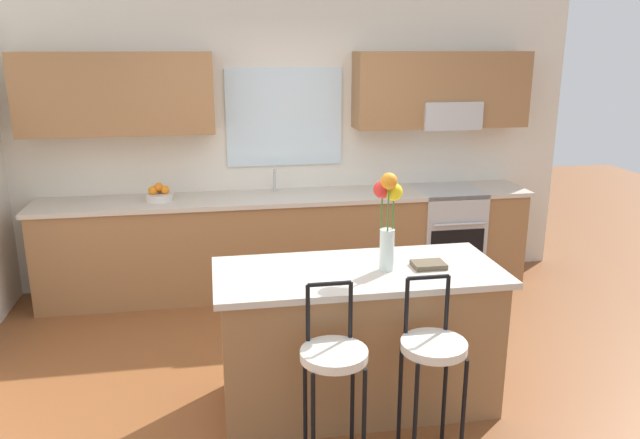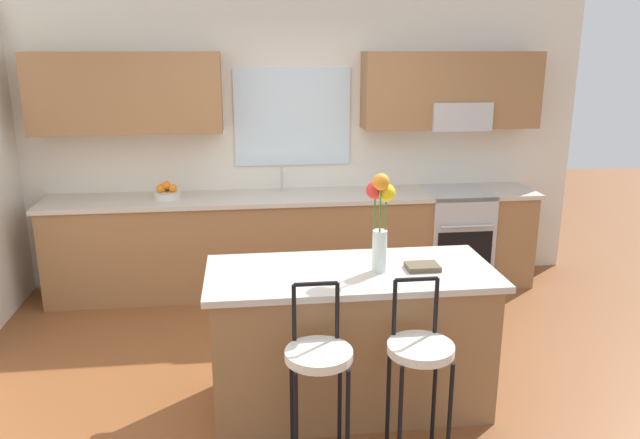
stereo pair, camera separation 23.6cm
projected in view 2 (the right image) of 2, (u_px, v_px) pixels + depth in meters
The scene contains 11 objects.
ground_plane at pixel (318, 378), 4.34m from camera, with size 14.00×14.00×0.00m, color brown.
back_wall_assembly at pixel (296, 127), 5.83m from camera, with size 5.60×0.50×2.70m.
counter_run at pixel (296, 242), 5.84m from camera, with size 4.56×0.64×0.92m.
sink_faucet at pixel (282, 177), 5.80m from camera, with size 0.02×0.13×0.23m.
oven_range at pixel (454, 237), 6.00m from camera, with size 0.60×0.64×0.92m.
kitchen_island at pixel (350, 338), 3.92m from camera, with size 1.78×0.78×0.92m.
bar_stool_near at pixel (319, 363), 3.26m from camera, with size 0.36×0.36×1.04m.
bar_stool_middle at pixel (420, 356), 3.33m from camera, with size 0.36×0.36×1.04m.
flower_vase at pixel (380, 213), 3.68m from camera, with size 0.17×0.18×0.62m.
cookbook at pixel (422, 267), 3.81m from camera, with size 0.20×0.15×0.03m, color brown.
fruit_bowl_oranges at pixel (167, 193), 5.57m from camera, with size 0.24×0.24×0.16m.
Camera 2 is at (-0.46, -3.85, 2.25)m, focal length 34.72 mm.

